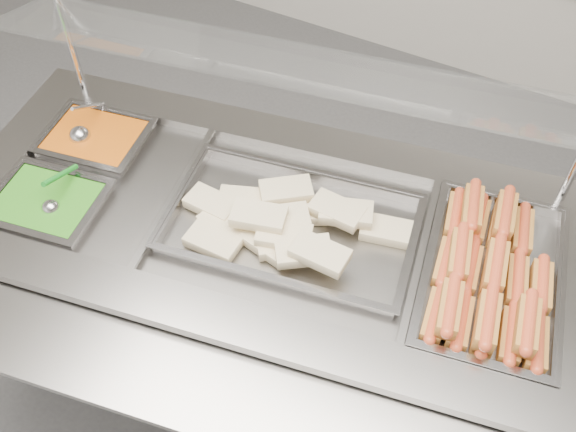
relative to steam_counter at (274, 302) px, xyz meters
The scene contains 11 objects.
steam_counter is the anchor object (origin of this frame).
tray_rail 0.61m from the steam_counter, 79.53° to the right, with size 1.70×0.64×0.05m.
sneeze_guard 0.79m from the steam_counter, 100.48° to the left, with size 1.56×0.55×0.41m.
pan_hotdogs 0.70m from the steam_counter, 10.47° to the left, with size 0.41×0.56×0.09m.
pan_wraps 0.40m from the steam_counter, 10.47° to the left, with size 0.69×0.48×0.07m.
pan_beans 0.73m from the steam_counter, behind, with size 0.32×0.27×0.09m.
pan_peas 0.73m from the steam_counter, 156.86° to the right, with size 0.32×0.27×0.09m.
hotdogs_in_buns 0.71m from the steam_counter, ahead, with size 0.37×0.51×0.11m.
tortilla_wraps 0.43m from the steam_counter, 15.24° to the right, with size 0.60×0.35×0.09m.
ladle 0.78m from the steam_counter, behind, with size 0.07×0.18×0.14m.
serving_spoon 0.73m from the steam_counter, 155.83° to the right, with size 0.06×0.17×0.12m.
Camera 1 is at (0.49, -0.44, 2.15)m, focal length 40.00 mm.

